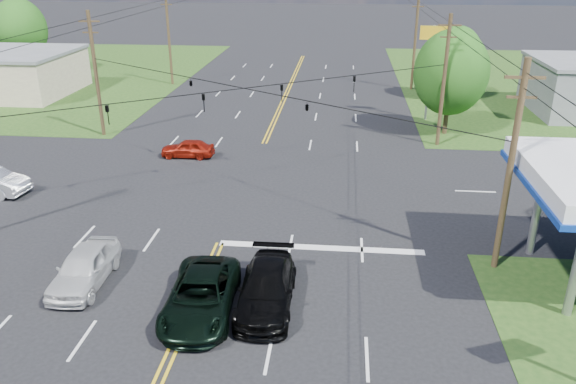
# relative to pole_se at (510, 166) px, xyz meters

# --- Properties ---
(ground) EXTENTS (280.00, 280.00, 0.00)m
(ground) POSITION_rel_pole_se_xyz_m (-13.00, 9.00, -4.92)
(ground) COLOR black
(ground) RESTS_ON ground
(grass_nw) EXTENTS (46.00, 48.00, 0.03)m
(grass_nw) POSITION_rel_pole_se_xyz_m (-48.00, 41.00, -4.92)
(grass_nw) COLOR #1D4115
(grass_nw) RESTS_ON ground
(stop_bar) EXTENTS (10.00, 0.50, 0.02)m
(stop_bar) POSITION_rel_pole_se_xyz_m (-8.00, 1.00, -4.92)
(stop_bar) COLOR silver
(stop_bar) RESTS_ON ground
(pole_se) EXTENTS (1.60, 0.28, 9.50)m
(pole_se) POSITION_rel_pole_se_xyz_m (0.00, 0.00, 0.00)
(pole_se) COLOR #3B2B19
(pole_se) RESTS_ON ground
(pole_nw) EXTENTS (1.60, 0.28, 9.50)m
(pole_nw) POSITION_rel_pole_se_xyz_m (-26.00, 18.00, 0.00)
(pole_nw) COLOR #3B2B19
(pole_nw) RESTS_ON ground
(pole_ne) EXTENTS (1.60, 0.28, 9.50)m
(pole_ne) POSITION_rel_pole_se_xyz_m (0.00, 18.00, 0.00)
(pole_ne) COLOR #3B2B19
(pole_ne) RESTS_ON ground
(pole_left_far) EXTENTS (1.60, 0.28, 10.00)m
(pole_left_far) POSITION_rel_pole_se_xyz_m (-26.00, 37.00, 0.25)
(pole_left_far) COLOR #3B2B19
(pole_left_far) RESTS_ON ground
(pole_right_far) EXTENTS (1.60, 0.28, 10.00)m
(pole_right_far) POSITION_rel_pole_se_xyz_m (0.00, 37.00, 0.25)
(pole_right_far) COLOR #3B2B19
(pole_right_far) RESTS_ON ground
(span_wire_signals) EXTENTS (26.00, 18.00, 1.13)m
(span_wire_signals) POSITION_rel_pole_se_xyz_m (-13.00, 9.00, 1.08)
(span_wire_signals) COLOR black
(span_wire_signals) RESTS_ON ground
(power_lines) EXTENTS (26.04, 100.00, 0.64)m
(power_lines) POSITION_rel_pole_se_xyz_m (-13.00, 7.00, 3.68)
(power_lines) COLOR black
(power_lines) RESTS_ON ground
(tree_right_a) EXTENTS (5.70, 5.70, 8.18)m
(tree_right_a) POSITION_rel_pole_se_xyz_m (1.00, 21.00, -0.05)
(tree_right_a) COLOR #3B2B19
(tree_right_a) RESTS_ON ground
(tree_right_b) EXTENTS (4.94, 4.94, 7.09)m
(tree_right_b) POSITION_rel_pole_se_xyz_m (3.50, 33.00, -0.70)
(tree_right_b) COLOR #3B2B19
(tree_right_b) RESTS_ON ground
(tree_far_l) EXTENTS (6.08, 6.08, 8.72)m
(tree_far_l) POSITION_rel_pole_se_xyz_m (-45.00, 41.00, 0.28)
(tree_far_l) COLOR #3B2B19
(tree_far_l) RESTS_ON ground
(pickup_dkgreen) EXTENTS (2.83, 5.71, 1.55)m
(pickup_dkgreen) POSITION_rel_pole_se_xyz_m (-12.50, -4.81, -4.14)
(pickup_dkgreen) COLOR black
(pickup_dkgreen) RESTS_ON ground
(suv_black) EXTENTS (2.22, 5.36, 1.55)m
(suv_black) POSITION_rel_pole_se_xyz_m (-9.98, -4.04, -4.14)
(suv_black) COLOR black
(suv_black) RESTS_ON ground
(pickup_white) EXTENTS (1.96, 4.71, 1.59)m
(pickup_white) POSITION_rel_pole_se_xyz_m (-18.03, -3.19, -4.12)
(pickup_white) COLOR silver
(pickup_white) RESTS_ON ground
(sedan_red) EXTENTS (3.73, 1.52, 1.27)m
(sedan_red) POSITION_rel_pole_se_xyz_m (-17.95, 13.50, -4.28)
(sedan_red) COLOR maroon
(sedan_red) RESTS_ON ground
(polesign_ne) EXTENTS (2.19, 0.42, 7.91)m
(polesign_ne) POSITION_rel_pole_se_xyz_m (-0.00, 25.08, 1.23)
(polesign_ne) COLOR #A5A5AA
(polesign_ne) RESTS_ON ground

